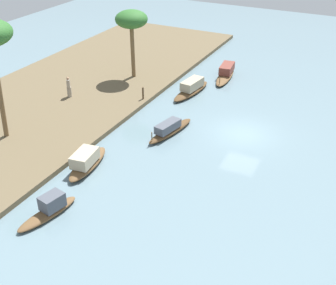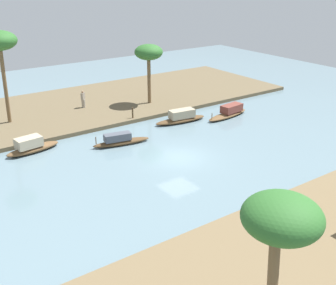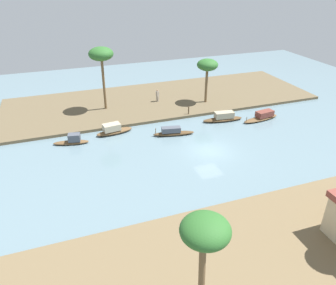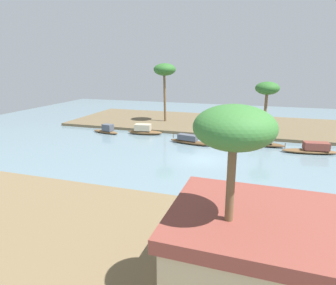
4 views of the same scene
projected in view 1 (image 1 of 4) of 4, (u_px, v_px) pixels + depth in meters
The scene contains 10 objects.
river_water at pixel (243, 134), 31.30m from camera, with size 73.76×73.76×0.00m, color slate.
riverbank_left at pixel (68, 92), 37.28m from camera, with size 42.80×14.11×0.35m, color brown.
sampan_with_tall_canopy at pixel (49, 209), 23.39m from camera, with size 3.84×1.65×1.15m.
sampan_midstream at pixel (226, 73), 40.37m from camera, with size 5.20×1.84×1.10m.
sampan_foreground at pixel (87, 161), 27.27m from camera, with size 4.31×1.74×1.24m.
sampan_open_hull at pixel (191, 88), 37.23m from camera, with size 5.13×1.79×1.18m.
sampan_near_left_bank at pixel (170, 129), 31.10m from camera, with size 4.74×1.79×0.99m.
person_on_near_bank at pixel (69, 88), 35.65m from camera, with size 0.49×0.49×1.69m.
mooring_post at pixel (143, 93), 35.39m from camera, with size 0.14×0.14×0.99m, color #4C3823.
palm_tree_left_near at pixel (131, 21), 37.36m from camera, with size 2.79×2.79×5.90m.
Camera 1 is at (26.80, 7.66, 15.20)m, focal length 47.28 mm.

